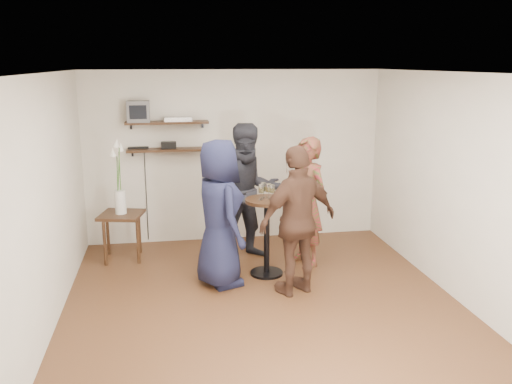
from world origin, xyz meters
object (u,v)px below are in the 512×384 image
(dvd_deck, at_px, (178,119))
(drinks_table, at_px, (267,226))
(radio, at_px, (169,145))
(person_dark, at_px, (249,192))
(person_brown, at_px, (298,221))
(person_navy, at_px, (219,214))
(crt_monitor, at_px, (138,111))
(side_table, at_px, (122,221))
(person_plaid, at_px, (307,202))

(dvd_deck, relative_size, drinks_table, 0.39)
(radio, bearing_deg, person_dark, -36.72)
(person_dark, bearing_deg, drinks_table, -90.00)
(dvd_deck, height_order, person_dark, dvd_deck)
(person_dark, xyz_separation_m, person_brown, (0.38, -1.27, -0.06))
(dvd_deck, relative_size, person_navy, 0.22)
(crt_monitor, distance_m, side_table, 1.59)
(side_table, relative_size, drinks_table, 0.66)
(person_navy, relative_size, person_brown, 1.02)
(drinks_table, height_order, person_brown, person_brown)
(drinks_table, relative_size, person_dark, 0.53)
(radio, bearing_deg, side_table, -141.37)
(drinks_table, distance_m, person_brown, 0.71)
(crt_monitor, bearing_deg, person_plaid, -27.83)
(side_table, xyz_separation_m, person_plaid, (2.49, -0.61, 0.32))
(person_dark, height_order, person_navy, person_dark)
(person_dark, bearing_deg, person_navy, -131.56)
(side_table, height_order, person_brown, person_brown)
(person_brown, bearing_deg, person_dark, -95.72)
(crt_monitor, xyz_separation_m, side_table, (-0.28, -0.55, -1.46))
(crt_monitor, relative_size, drinks_table, 0.32)
(side_table, relative_size, person_plaid, 0.38)
(crt_monitor, relative_size, side_table, 0.48)
(drinks_table, distance_m, person_navy, 0.71)
(dvd_deck, height_order, side_table, dvd_deck)
(crt_monitor, relative_size, person_brown, 0.18)
(radio, distance_m, person_dark, 1.45)
(dvd_deck, bearing_deg, radio, 180.00)
(radio, bearing_deg, person_plaid, -32.95)
(radio, xyz_separation_m, side_table, (-0.69, -0.55, -0.96))
(crt_monitor, xyz_separation_m, drinks_table, (1.61, -1.45, -1.37))
(person_dark, bearing_deg, side_table, 160.91)
(drinks_table, bearing_deg, radio, 129.54)
(radio, xyz_separation_m, drinks_table, (1.20, -1.45, -0.87))
(drinks_table, xyz_separation_m, person_navy, (-0.63, -0.21, 0.26))
(dvd_deck, distance_m, person_navy, 1.97)
(person_dark, xyz_separation_m, person_navy, (-0.50, -0.86, -0.04))
(dvd_deck, relative_size, person_plaid, 0.23)
(crt_monitor, height_order, person_brown, crt_monitor)
(person_plaid, distance_m, person_dark, 0.82)
(dvd_deck, xyz_separation_m, person_plaid, (1.65, -1.17, -1.02))
(drinks_table, relative_size, person_plaid, 0.58)
(person_plaid, bearing_deg, person_dark, -142.13)
(drinks_table, bearing_deg, person_dark, 101.10)
(side_table, distance_m, drinks_table, 2.09)
(crt_monitor, distance_m, dvd_deck, 0.57)
(person_plaid, relative_size, person_brown, 0.98)
(dvd_deck, distance_m, person_brown, 2.64)
(person_dark, distance_m, person_brown, 1.32)
(dvd_deck, distance_m, drinks_table, 2.18)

